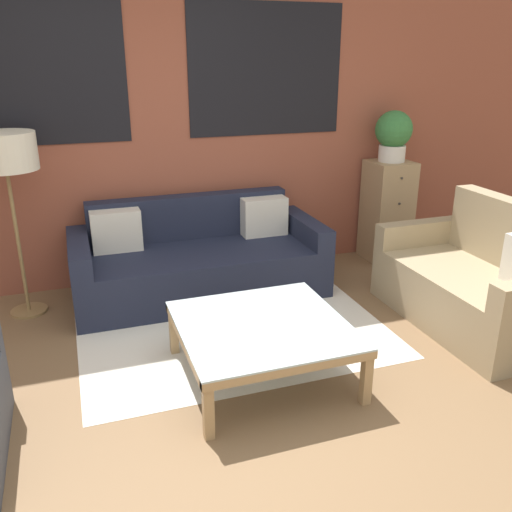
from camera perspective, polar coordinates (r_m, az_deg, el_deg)
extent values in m
plane|color=brown|center=(3.07, -0.36, -18.31)|extent=(16.00, 16.00, 0.00)
cube|color=brown|center=(4.80, -10.12, 13.84)|extent=(8.40, 0.08, 2.80)
cube|color=black|center=(4.67, -22.45, 17.45)|extent=(1.40, 0.01, 1.10)
cube|color=black|center=(4.97, 1.14, 18.97)|extent=(1.40, 0.01, 1.10)
cube|color=silver|center=(4.06, -2.41, -7.83)|extent=(2.21, 1.61, 0.00)
cube|color=#1E2338|center=(4.54, -5.62, -2.02)|extent=(1.75, 0.72, 0.40)
cube|color=#1E2338|center=(4.87, -6.94, 1.91)|extent=(1.75, 0.16, 0.78)
cube|color=#1E2338|center=(4.48, -17.87, -2.02)|extent=(0.16, 0.88, 0.58)
cube|color=#1E2338|center=(4.86, 5.09, 0.70)|extent=(0.16, 0.88, 0.58)
cube|color=silver|center=(4.58, -14.48, 2.57)|extent=(0.40, 0.16, 0.34)
cube|color=silver|center=(4.84, 0.87, 4.17)|extent=(0.40, 0.16, 0.34)
cube|color=tan|center=(4.34, 20.67, -4.23)|extent=(0.64, 1.18, 0.42)
cube|color=tan|center=(4.51, 25.00, -0.51)|extent=(0.16, 1.18, 0.92)
cube|color=tan|center=(4.82, 16.70, -0.02)|extent=(0.80, 0.14, 0.62)
cube|color=silver|center=(3.36, 0.68, -7.20)|extent=(1.02, 1.02, 0.01)
cube|color=tan|center=(2.98, 3.89, -11.76)|extent=(1.02, 0.05, 0.05)
cube|color=tan|center=(3.78, -1.81, -4.42)|extent=(1.02, 0.05, 0.05)
cube|color=tan|center=(3.26, -7.44, -8.91)|extent=(0.05, 1.02, 0.05)
cube|color=tan|center=(3.55, 8.08, -6.39)|extent=(0.05, 1.02, 0.05)
cube|color=tan|center=(2.95, -5.06, -15.75)|extent=(0.06, 0.05, 0.36)
cube|color=tan|center=(3.26, 11.55, -12.31)|extent=(0.05, 0.05, 0.36)
cube|color=tan|center=(3.74, -8.68, -7.59)|extent=(0.06, 0.05, 0.36)
cube|color=tan|center=(3.99, 4.76, -5.57)|extent=(0.05, 0.05, 0.36)
cylinder|color=olive|center=(4.70, -22.76, -5.32)|extent=(0.28, 0.28, 0.02)
cylinder|color=olive|center=(4.50, -23.73, 1.26)|extent=(0.03, 0.03, 1.12)
cylinder|color=beige|center=(4.34, -25.03, 9.97)|extent=(0.46, 0.46, 0.27)
cube|color=tan|center=(5.49, 13.60, 4.64)|extent=(0.40, 0.39, 0.97)
sphere|color=#38332D|center=(5.24, 15.11, 7.91)|extent=(0.02, 0.02, 0.02)
sphere|color=#38332D|center=(5.29, 14.87, 5.34)|extent=(0.02, 0.02, 0.02)
sphere|color=#38332D|center=(5.36, 14.64, 2.82)|extent=(0.02, 0.02, 0.02)
sphere|color=#38332D|center=(5.44, 14.41, 0.37)|extent=(0.02, 0.02, 0.02)
cylinder|color=silver|center=(5.37, 14.10, 10.44)|extent=(0.25, 0.25, 0.15)
sphere|color=#387A3D|center=(5.34, 14.31, 12.80)|extent=(0.35, 0.35, 0.35)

